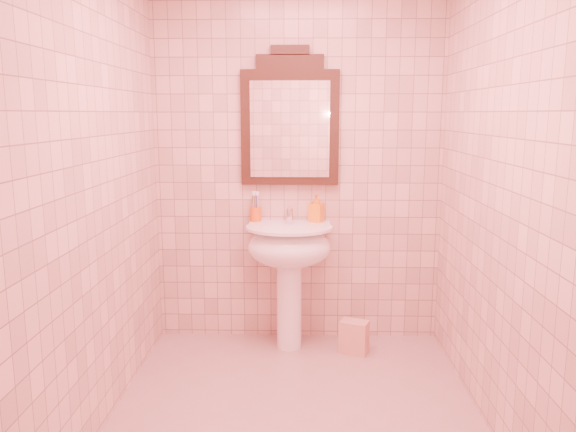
{
  "coord_description": "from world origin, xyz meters",
  "views": [
    {
      "loc": [
        0.03,
        -2.81,
        1.61
      ],
      "look_at": [
        -0.06,
        0.55,
        0.99
      ],
      "focal_mm": 35.0,
      "sensor_mm": 36.0,
      "label": 1
    }
  ],
  "objects_px": {
    "soap_dispenser": "(316,208)",
    "toothbrush_cup": "(256,214)",
    "mirror": "(290,122)",
    "towel": "(354,337)",
    "pedestal_sink": "(289,255)"
  },
  "relations": [
    {
      "from": "pedestal_sink",
      "to": "toothbrush_cup",
      "type": "relative_size",
      "value": 4.68
    },
    {
      "from": "toothbrush_cup",
      "to": "towel",
      "type": "distance_m",
      "value": 1.08
    },
    {
      "from": "pedestal_sink",
      "to": "mirror",
      "type": "distance_m",
      "value": 0.91
    },
    {
      "from": "pedestal_sink",
      "to": "soap_dispenser",
      "type": "height_order",
      "value": "soap_dispenser"
    },
    {
      "from": "mirror",
      "to": "towel",
      "type": "xyz_separation_m",
      "value": [
        0.44,
        -0.28,
        -1.44
      ]
    },
    {
      "from": "pedestal_sink",
      "to": "soap_dispenser",
      "type": "distance_m",
      "value": 0.39
    },
    {
      "from": "toothbrush_cup",
      "to": "soap_dispenser",
      "type": "xyz_separation_m",
      "value": [
        0.43,
        -0.01,
        0.04
      ]
    },
    {
      "from": "toothbrush_cup",
      "to": "soap_dispenser",
      "type": "relative_size",
      "value": 0.94
    },
    {
      "from": "pedestal_sink",
      "to": "towel",
      "type": "xyz_separation_m",
      "value": [
        0.44,
        -0.08,
        -0.55
      ]
    },
    {
      "from": "soap_dispenser",
      "to": "towel",
      "type": "xyz_separation_m",
      "value": [
        0.26,
        -0.23,
        -0.85
      ]
    },
    {
      "from": "mirror",
      "to": "toothbrush_cup",
      "type": "height_order",
      "value": "mirror"
    },
    {
      "from": "soap_dispenser",
      "to": "toothbrush_cup",
      "type": "bearing_deg",
      "value": -157.07
    },
    {
      "from": "mirror",
      "to": "toothbrush_cup",
      "type": "relative_size",
      "value": 5.08
    },
    {
      "from": "pedestal_sink",
      "to": "towel",
      "type": "height_order",
      "value": "pedestal_sink"
    },
    {
      "from": "pedestal_sink",
      "to": "soap_dispenser",
      "type": "bearing_deg",
      "value": 40.38
    }
  ]
}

